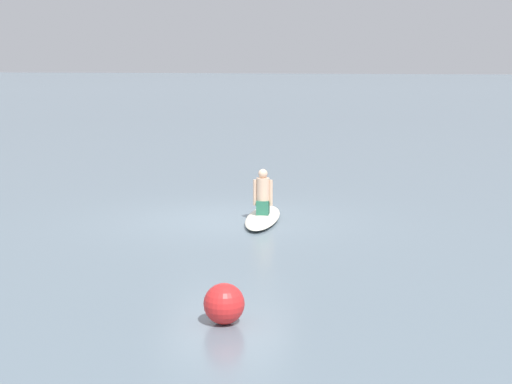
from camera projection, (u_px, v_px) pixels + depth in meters
name	position (u px, v px, depth m)	size (l,w,h in m)	color
ground_plane	(227.00, 220.00, 16.29)	(400.00, 400.00, 0.00)	slate
surfboard	(263.00, 217.00, 16.18)	(2.61, 0.63, 0.14)	silver
person_paddler	(263.00, 194.00, 16.10)	(0.33, 0.40, 0.90)	#26664C
buoy_marker	(224.00, 304.00, 9.79)	(0.50, 0.50, 0.50)	red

